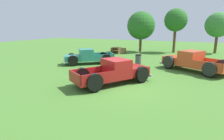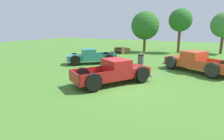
# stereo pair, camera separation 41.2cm
# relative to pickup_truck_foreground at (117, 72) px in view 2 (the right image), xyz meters

# --- Properties ---
(ground_plane) EXTENTS (80.00, 80.00, 0.00)m
(ground_plane) POSITION_rel_pickup_truck_foreground_xyz_m (0.70, -0.55, -0.75)
(ground_plane) COLOR #477A2D
(pickup_truck_foreground) EXTENTS (4.21, 5.31, 1.57)m
(pickup_truck_foreground) POSITION_rel_pickup_truck_foreground_xyz_m (0.00, 0.00, 0.00)
(pickup_truck_foreground) COLOR maroon
(pickup_truck_foreground) RESTS_ON ground_plane
(pickup_truck_behind_left) EXTENTS (4.70, 4.43, 1.47)m
(pickup_truck_behind_left) POSITION_rel_pickup_truck_foreground_xyz_m (-5.40, 4.52, -0.05)
(pickup_truck_behind_left) COLOR #2D8475
(pickup_truck_behind_left) RESTS_ON ground_plane
(pickup_truck_behind_right) EXTENTS (5.64, 4.29, 1.65)m
(pickup_truck_behind_right) POSITION_rel_pickup_truck_foreground_xyz_m (3.96, 5.88, 0.04)
(pickup_truck_behind_right) COLOR #D14723
(pickup_truck_behind_right) RESTS_ON ground_plane
(picnic_table) EXTENTS (2.27, 2.13, 0.78)m
(picnic_table) POSITION_rel_pickup_truck_foreground_xyz_m (-5.66, 12.99, -0.25)
(picnic_table) COLOR olive
(picnic_table) RESTS_ON ground_plane
(trash_can) EXTENTS (0.59, 0.59, 0.95)m
(trash_can) POSITION_rel_pickup_truck_foreground_xyz_m (-0.77, 6.75, -0.27)
(trash_can) COLOR #4C4C51
(trash_can) RESTS_ON ground_plane
(oak_tree_east) EXTENTS (3.31, 3.31, 5.47)m
(oak_tree_east) POSITION_rel_pickup_truck_foreground_xyz_m (6.33, 18.76, 3.05)
(oak_tree_east) COLOR brown
(oak_tree_east) RESTS_ON ground_plane
(oak_tree_west) EXTENTS (3.10, 3.10, 6.01)m
(oak_tree_west) POSITION_rel_pickup_truck_foreground_xyz_m (1.08, 17.10, 3.67)
(oak_tree_west) COLOR brown
(oak_tree_west) RESTS_ON ground_plane
(oak_tree_center) EXTENTS (3.92, 3.92, 5.69)m
(oak_tree_center) POSITION_rel_pickup_truck_foreground_xyz_m (-3.40, 15.72, 2.97)
(oak_tree_center) COLOR brown
(oak_tree_center) RESTS_ON ground_plane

